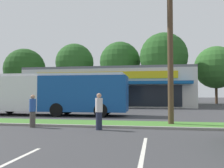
{
  "coord_description": "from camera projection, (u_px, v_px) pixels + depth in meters",
  "views": [
    {
      "loc": [
        4.48,
        0.85,
        1.68
      ],
      "look_at": [
        1.49,
        18.1,
        2.39
      ],
      "focal_mm": 39.12,
      "sensor_mm": 36.0,
      "label": 1
    }
  ],
  "objects": [
    {
      "name": "tree_mid_right",
      "position": [
        216.0,
        67.0,
        42.41
      ],
      "size": [
        7.36,
        7.36,
        9.98
      ],
      "color": "#473323",
      "rests_on": "ground_plane"
    },
    {
      "name": "pedestrian_by_pole",
      "position": [
        33.0,
        111.0,
        12.31
      ],
      "size": [
        0.33,
        0.33,
        1.65
      ],
      "rotation": [
        0.0,
        0.0,
        0.78
      ],
      "color": "#47423D",
      "rests_on": "ground_plane"
    },
    {
      "name": "tree_mid_left",
      "position": [
        120.0,
        62.0,
        45.35
      ],
      "size": [
        7.52,
        7.52,
        11.38
      ],
      "color": "#473323",
      "rests_on": "ground_plane"
    },
    {
      "name": "car_3",
      "position": [
        91.0,
        103.0,
        24.53
      ],
      "size": [
        4.71,
        1.87,
        1.54
      ],
      "rotation": [
        0.0,
        0.0,
        3.14
      ],
      "color": "#0C3F1E",
      "rests_on": "ground_plane"
    },
    {
      "name": "tree_left",
      "position": [
        75.0,
        63.0,
        48.16
      ],
      "size": [
        7.5,
        7.5,
        11.6
      ],
      "color": "#473323",
      "rests_on": "ground_plane"
    },
    {
      "name": "storefront_building",
      "position": [
        113.0,
        88.0,
        36.02
      ],
      "size": [
        22.02,
        14.06,
        5.13
      ],
      "color": "beige",
      "rests_on": "ground_plane"
    },
    {
      "name": "curb_lip",
      "position": [
        65.0,
        126.0,
        12.44
      ],
      "size": [
        56.0,
        0.24,
        0.12
      ],
      "primitive_type": "cube",
      "color": "gray",
      "rests_on": "ground_plane"
    },
    {
      "name": "utility_pole",
      "position": [
        167.0,
        14.0,
        13.07
      ],
      "size": [
        3.1,
        2.39,
        11.2
      ],
      "color": "#4C3826",
      "rests_on": "ground_plane"
    },
    {
      "name": "grass_median",
      "position": [
        73.0,
        123.0,
        13.65
      ],
      "size": [
        56.0,
        2.2,
        0.12
      ],
      "primitive_type": "cube",
      "color": "#427A2D",
      "rests_on": "ground_plane"
    },
    {
      "name": "tree_far_left",
      "position": [
        25.0,
        69.0,
        48.19
      ],
      "size": [
        8.06,
        8.06,
        10.61
      ],
      "color": "#473323",
      "rests_on": "ground_plane"
    },
    {
      "name": "pedestrian_near_bench",
      "position": [
        99.0,
        111.0,
        11.44
      ],
      "size": [
        0.35,
        0.35,
        1.72
      ],
      "rotation": [
        0.0,
        0.0,
        5.42
      ],
      "color": "#1E2338",
      "rests_on": "ground_plane"
    },
    {
      "name": "tree_mid",
      "position": [
        164.0,
        57.0,
        40.97
      ],
      "size": [
        8.03,
        8.03,
        11.97
      ],
      "color": "#473323",
      "rests_on": "ground_plane"
    },
    {
      "name": "car_2",
      "position": [
        19.0,
        102.0,
        26.57
      ],
      "size": [
        4.58,
        1.86,
        1.44
      ],
      "color": "slate",
      "rests_on": "ground_plane"
    },
    {
      "name": "parking_stripe_3",
      "position": [
        143.0,
        153.0,
        6.94
      ],
      "size": [
        0.12,
        4.8,
        0.01
      ],
      "primitive_type": "cube",
      "color": "silver",
      "rests_on": "ground_plane"
    },
    {
      "name": "city_bus",
      "position": [
        51.0,
        93.0,
        19.36
      ],
      "size": [
        12.18,
        2.91,
        3.25
      ],
      "rotation": [
        0.0,
        0.0,
        3.17
      ],
      "color": "#144793",
      "rests_on": "ground_plane"
    }
  ]
}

